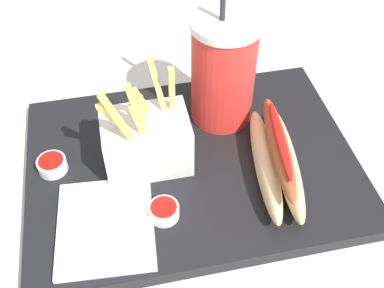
{
  "coord_description": "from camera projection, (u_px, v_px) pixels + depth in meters",
  "views": [
    {
      "loc": [
        0.08,
        0.39,
        0.49
      ],
      "look_at": [
        0.0,
        0.0,
        0.05
      ],
      "focal_mm": 43.17,
      "sensor_mm": 36.0,
      "label": 1
    }
  ],
  "objects": [
    {
      "name": "ground_plane",
      "position": [
        192.0,
        173.0,
        0.64
      ],
      "size": [
        2.4,
        2.4,
        0.02
      ],
      "primitive_type": "cube",
      "color": "silver"
    },
    {
      "name": "food_tray",
      "position": [
        192.0,
        164.0,
        0.62
      ],
      "size": [
        0.43,
        0.32,
        0.02
      ],
      "primitive_type": "cube",
      "color": "black",
      "rests_on": "ground_plane"
    },
    {
      "name": "fries_basket",
      "position": [
        146.0,
        140.0,
        0.59
      ],
      "size": [
        0.11,
        0.07,
        0.15
      ],
      "color": "white",
      "rests_on": "food_tray"
    },
    {
      "name": "ketchup_cup_2",
      "position": [
        52.0,
        164.0,
        0.6
      ],
      "size": [
        0.04,
        0.04,
        0.02
      ],
      "color": "white",
      "rests_on": "food_tray"
    },
    {
      "name": "soda_cup",
      "position": [
        223.0,
        71.0,
        0.62
      ],
      "size": [
        0.09,
        0.09,
        0.24
      ],
      "color": "red",
      "rests_on": "food_tray"
    },
    {
      "name": "hot_dog_1",
      "position": [
        276.0,
        159.0,
        0.58
      ],
      "size": [
        0.08,
        0.19,
        0.07
      ],
      "color": "#E5C689",
      "rests_on": "food_tray"
    },
    {
      "name": "napkin_stack",
      "position": [
        106.0,
        225.0,
        0.54
      ],
      "size": [
        0.12,
        0.14,
        0.01
      ],
      "primitive_type": "cube",
      "rotation": [
        0.0,
        0.0,
        -0.08
      ],
      "color": "white",
      "rests_on": "food_tray"
    },
    {
      "name": "ketchup_cup_3",
      "position": [
        164.0,
        211.0,
        0.55
      ],
      "size": [
        0.04,
        0.04,
        0.02
      ],
      "color": "white",
      "rests_on": "food_tray"
    },
    {
      "name": "ketchup_cup_1",
      "position": [
        125.0,
        117.0,
        0.66
      ],
      "size": [
        0.03,
        0.03,
        0.02
      ],
      "color": "white",
      "rests_on": "food_tray"
    }
  ]
}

